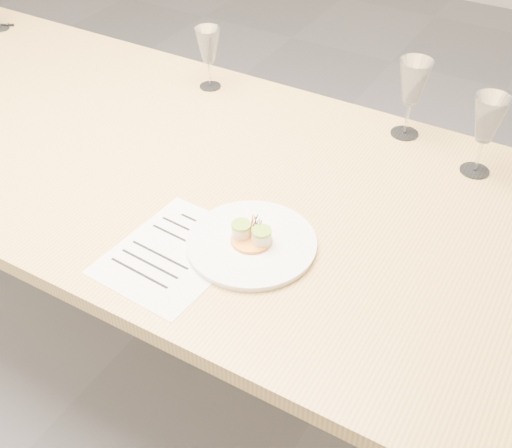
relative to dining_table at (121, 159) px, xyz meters
The scene contains 7 objects.
ground 0.68m from the dining_table, ahead, with size 7.00×7.00×0.00m, color slate.
dining_table is the anchor object (origin of this frame).
dinner_plate 0.58m from the dining_table, 19.67° to the right, with size 0.29×0.29×0.07m.
recipe_sheet 0.51m from the dining_table, 36.30° to the right, with size 0.27×0.33×0.00m.
wine_glass_1 0.43m from the dining_table, 81.87° to the left, with size 0.08×0.08×0.19m.
wine_glass_2 0.82m from the dining_table, 32.19° to the left, with size 0.09×0.09×0.22m.
wine_glass_3 0.97m from the dining_table, 21.08° to the left, with size 0.09×0.09×0.21m.
Camera 1 is at (1.08, -1.09, 1.70)m, focal length 45.00 mm.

